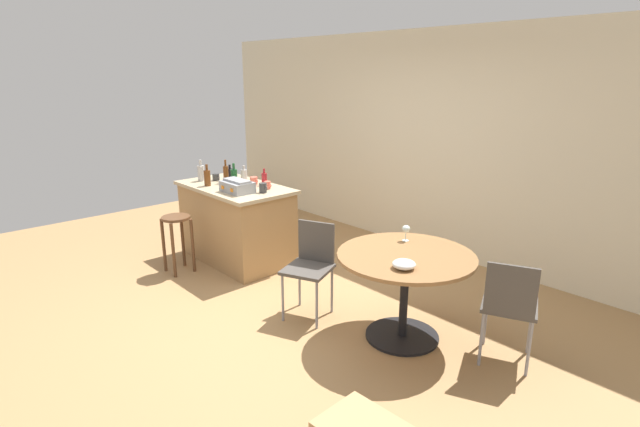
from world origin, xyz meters
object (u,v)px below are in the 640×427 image
object	(u,v)px
bottle_0	(226,174)
bottle_4	(234,177)
bottle_2	(264,179)
bottle_3	(201,173)
wine_glass	(406,229)
wooden_stool	(177,232)
cup_3	(268,185)
dining_table	(405,274)
cup_1	(254,181)
toolbox	(237,186)
serving_bowl	(404,264)
cup_2	(216,177)
folding_chair_far	(510,303)
cup_0	(263,188)
folding_chair_near	(311,262)
bottle_6	(244,175)
kitchen_island	(236,223)
bottle_5	(207,178)
bottle_1	(230,174)

from	to	relation	value
bottle_0	bottle_4	world-z (taller)	bottle_0
bottle_2	bottle_3	bearing A→B (deg)	-148.95
wine_glass	wooden_stool	bearing A→B (deg)	-157.84
wooden_stool	cup_3	xyz separation A→B (m)	(0.52, 0.89, 0.49)
dining_table	cup_1	xyz separation A→B (m)	(-2.42, 0.19, 0.37)
toolbox	wine_glass	world-z (taller)	toolbox
dining_table	serving_bowl	size ratio (longest dim) A/B	6.32
bottle_4	cup_3	distance (m)	0.46
toolbox	cup_1	distance (m)	0.42
toolbox	bottle_4	bearing A→B (deg)	152.29
bottle_0	cup_2	distance (m)	0.21
folding_chair_far	cup_3	world-z (taller)	cup_3
cup_0	cup_1	bearing A→B (deg)	157.84
folding_chair_near	bottle_4	size ratio (longest dim) A/B	3.37
wooden_stool	folding_chair_near	world-z (taller)	folding_chair_near
folding_chair_far	bottle_6	size ratio (longest dim) A/B	4.62
kitchen_island	bottle_3	size ratio (longest dim) A/B	5.58
cup_2	serving_bowl	xyz separation A→B (m)	(3.08, -0.23, -0.16)
bottle_0	serving_bowl	distance (m)	2.91
folding_chair_far	cup_2	size ratio (longest dim) A/B	7.11
folding_chair_far	toolbox	distance (m)	3.06
wooden_stool	wine_glass	xyz separation A→B (m)	(2.42, 0.99, 0.40)
toolbox	bottle_2	size ratio (longest dim) A/B	1.82
dining_table	bottle_3	bearing A→B (deg)	-176.70
cup_3	bottle_5	bearing A→B (deg)	-144.89
folding_chair_far	bottle_0	bearing A→B (deg)	-175.57
bottle_1	cup_0	bearing A→B (deg)	-7.66
toolbox	cup_3	size ratio (longest dim) A/B	3.33
kitchen_island	bottle_2	world-z (taller)	bottle_2
cup_2	cup_3	xyz separation A→B (m)	(0.80, 0.19, 0.00)
bottle_2	cup_2	distance (m)	0.68
cup_2	bottle_6	bearing A→B (deg)	44.71
kitchen_island	bottle_5	bearing A→B (deg)	-130.92
cup_1	wine_glass	bearing A→B (deg)	1.76
dining_table	cup_0	world-z (taller)	cup_0
bottle_1	serving_bowl	size ratio (longest dim) A/B	1.01
dining_table	cup_1	bearing A→B (deg)	175.43
folding_chair_near	folding_chair_far	distance (m)	1.73
bottle_2	cup_0	bearing A→B (deg)	-38.43
bottle_1	cup_3	size ratio (longest dim) A/B	1.67
bottle_5	cup_3	bearing A→B (deg)	35.11
bottle_3	dining_table	bearing A→B (deg)	3.30
bottle_6	serving_bowl	world-z (taller)	bottle_6
bottle_1	cup_2	distance (m)	0.18
bottle_0	cup_1	distance (m)	0.36
wine_glass	bottle_3	bearing A→B (deg)	-171.17
bottle_2	wine_glass	size ratio (longest dim) A/B	1.38
dining_table	bottle_2	xyz separation A→B (m)	(-2.29, 0.26, 0.41)
wooden_stool	bottle_6	distance (m)	1.08
wooden_stool	bottle_4	world-z (taller)	bottle_4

